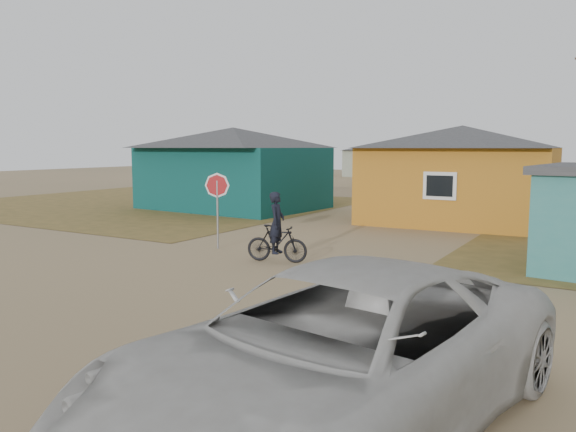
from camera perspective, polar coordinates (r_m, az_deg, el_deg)
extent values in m
plane|color=#8F7752|center=(12.55, -10.60, -7.09)|extent=(120.00, 120.00, 0.00)
cube|color=brown|center=(31.40, -14.19, 1.27)|extent=(20.00, 18.00, 0.00)
cube|color=#0A3B39|center=(28.09, -5.55, 3.85)|extent=(8.40, 6.54, 3.00)
pyramid|color=#333335|center=(28.05, -5.60, 7.93)|extent=(8.93, 7.08, 1.00)
cube|color=#B6721C|center=(23.83, 17.12, 3.01)|extent=(7.21, 6.24, 3.00)
pyramid|color=#333335|center=(23.79, 17.29, 7.70)|extent=(7.72, 6.76, 0.90)
cube|color=silver|center=(20.89, 15.16, 2.97)|extent=(1.20, 0.06, 1.00)
cube|color=black|center=(20.87, 15.14, 2.97)|extent=(0.95, 0.04, 0.75)
cube|color=gray|center=(45.39, 12.65, 4.78)|extent=(6.49, 5.60, 2.80)
pyramid|color=#333335|center=(45.36, 12.71, 7.05)|extent=(7.04, 6.15, 0.80)
cube|color=gray|center=(59.40, 8.90, 5.31)|extent=(5.75, 5.28, 2.70)
pyramid|color=#333335|center=(59.38, 8.93, 6.95)|extent=(6.28, 5.81, 0.70)
cylinder|color=gray|center=(16.90, -7.17, 0.12)|extent=(0.06, 0.06, 2.05)
imported|color=black|center=(14.88, -1.13, -2.80)|extent=(1.72, 0.86, 0.99)
imported|color=black|center=(14.80, -1.14, -0.68)|extent=(0.53, 0.67, 1.63)
imported|color=#B7B6B2|center=(6.12, 5.26, -13.72)|extent=(3.88, 6.66, 1.74)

